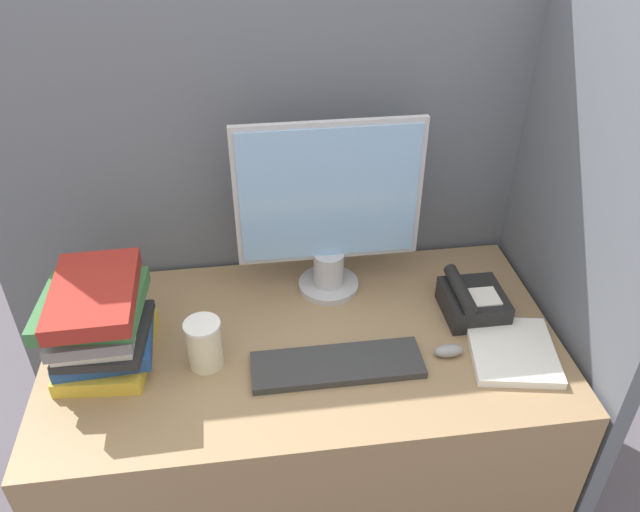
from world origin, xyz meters
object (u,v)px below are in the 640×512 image
object	(u,v)px
monitor	(329,214)
book_stack	(99,323)
mouse	(449,351)
keyboard	(337,365)
desk_telephone	(472,301)
coffee_cup	(204,344)

from	to	relation	value
monitor	book_stack	distance (m)	0.65
mouse	keyboard	bearing A→B (deg)	-178.82
keyboard	mouse	distance (m)	0.29
keyboard	desk_telephone	size ratio (longest dim) A/B	2.37
book_stack	desk_telephone	xyz separation A→B (m)	(0.97, 0.05, -0.08)
desk_telephone	book_stack	bearing A→B (deg)	-177.11
desk_telephone	coffee_cup	bearing A→B (deg)	-172.20
mouse	book_stack	bearing A→B (deg)	173.14
keyboard	coffee_cup	xyz separation A→B (m)	(-0.32, 0.06, 0.06)
mouse	coffee_cup	distance (m)	0.61
monitor	coffee_cup	xyz separation A→B (m)	(-0.35, -0.27, -0.18)
mouse	desk_telephone	bearing A→B (deg)	54.10
desk_telephone	monitor	bearing A→B (deg)	155.54
coffee_cup	book_stack	size ratio (longest dim) A/B	0.43
book_stack	desk_telephone	size ratio (longest dim) A/B	1.71
monitor	coffee_cup	bearing A→B (deg)	-142.38
keyboard	mouse	world-z (taller)	mouse
monitor	mouse	world-z (taller)	monitor
keyboard	mouse	size ratio (longest dim) A/B	5.62
keyboard	coffee_cup	distance (m)	0.33
keyboard	book_stack	world-z (taller)	book_stack
mouse	book_stack	world-z (taller)	book_stack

